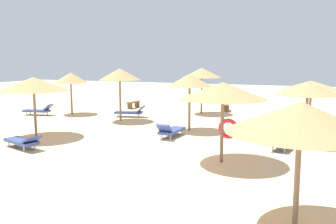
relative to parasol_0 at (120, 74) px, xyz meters
The scene contains 17 objects.
ground_plane 8.13m from the parasol_0, 55.70° to the right, with size 80.00×80.00×0.00m, color #DBBA8C.
parasol_0 is the anchor object (origin of this frame).
parasol_1 4.43m from the parasol_0, 165.10° to the left, with size 2.21×2.21×2.70m.
parasol_2 10.28m from the parasol_0, 10.91° to the right, with size 2.64×2.64×2.62m.
parasol_3 5.52m from the parasol_0, 104.88° to the right, with size 3.13×3.13×2.74m.
parasol_4 4.80m from the parasol_0, 14.98° to the right, with size 2.28×2.28×2.81m.
parasol_5 14.52m from the parasol_0, 46.06° to the right, with size 3.02×3.02×2.68m.
parasol_6 5.73m from the parasol_0, 51.85° to the left, with size 2.54×2.54×3.01m.
parasol_7 9.69m from the parasol_0, 39.60° to the right, with size 2.98×2.98×2.76m.
parasol_8 10.35m from the parasol_0, ahead, with size 2.95×2.95×2.46m.
lounger_0 2.81m from the parasol_0, 94.78° to the left, with size 1.98×1.07×0.73m.
lounger_1 6.39m from the parasol_0, behind, with size 1.97×1.01×0.74m.
lounger_2 10.17m from the parasol_0, 19.52° to the right, with size 0.98×1.97×0.72m.
lounger_3 7.66m from the parasol_0, 92.50° to the right, with size 2.02×1.19×0.61m.
lounger_4 5.83m from the parasol_0, 35.21° to the right, with size 0.77×1.91×0.76m.
bench_0 8.30m from the parasol_0, 53.17° to the left, with size 0.68×1.55×0.49m.
bench_1 6.08m from the parasol_0, 109.68° to the left, with size 0.43×1.51×0.49m.
Camera 1 is at (5.94, -11.73, 3.50)m, focal length 38.39 mm.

